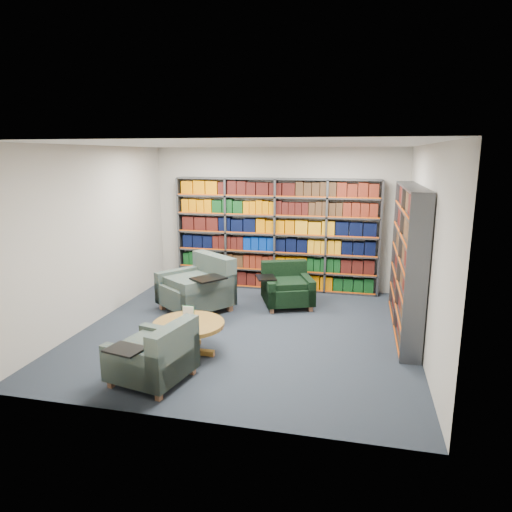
% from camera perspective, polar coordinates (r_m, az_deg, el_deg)
% --- Properties ---
extents(room_shell, '(5.02, 5.02, 2.82)m').
position_cam_1_polar(room_shell, '(6.75, -1.14, 1.82)').
color(room_shell, black).
rests_on(room_shell, ground).
extents(bookshelf_back, '(4.00, 0.28, 2.20)m').
position_cam_1_polar(bookshelf_back, '(9.05, 2.46, 2.64)').
color(bookshelf_back, '#47494F').
rests_on(bookshelf_back, ground).
extents(bookshelf_right, '(0.28, 2.50, 2.20)m').
position_cam_1_polar(bookshelf_right, '(7.24, 18.38, -0.53)').
color(bookshelf_right, '#47494F').
rests_on(bookshelf_right, ground).
extents(chair_teal_left, '(1.44, 1.44, 0.94)m').
position_cam_1_polar(chair_teal_left, '(8.03, -6.96, -4.02)').
color(chair_teal_left, '#0B273E').
rests_on(chair_teal_left, ground).
extents(chair_green_right, '(1.11, 1.07, 0.76)m').
position_cam_1_polar(chair_green_right, '(8.25, 3.81, -4.03)').
color(chair_green_right, black).
rests_on(chair_green_right, ground).
extents(chair_teal_front, '(0.98, 1.06, 0.75)m').
position_cam_1_polar(chair_teal_front, '(5.65, -12.25, -12.37)').
color(chair_teal_front, '#0B273E').
rests_on(chair_teal_front, ground).
extents(coffee_table, '(0.96, 0.96, 0.68)m').
position_cam_1_polar(coffee_table, '(6.28, -8.40, -9.00)').
color(coffee_table, olive).
rests_on(coffee_table, ground).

